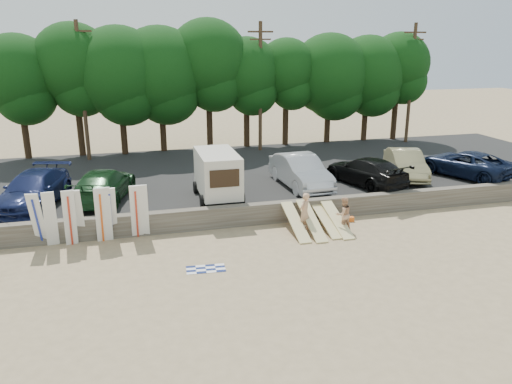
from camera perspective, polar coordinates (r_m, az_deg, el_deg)
ground at (r=21.89m, az=6.47°, el=-5.88°), size 120.00×120.00×0.00m
seawall at (r=24.34m, az=3.98°, el=-2.15°), size 44.00×0.50×1.00m
parking_lot at (r=31.26m, az=-0.41°, el=1.95°), size 44.00×14.50×0.70m
treeline at (r=36.97m, az=-4.23°, el=13.73°), size 32.73×6.60×9.31m
utility_poles at (r=36.14m, az=0.50°, el=12.18°), size 25.80×0.26×9.00m
box_trailer at (r=25.24m, az=-4.42°, el=2.20°), size 2.18×3.81×2.40m
car_0 at (r=26.44m, az=-24.11°, el=0.23°), size 3.59×6.00×1.63m
car_1 at (r=26.23m, az=-17.01°, el=0.81°), size 3.51×5.82×1.58m
car_2 at (r=27.40m, az=5.11°, el=2.38°), size 2.16×5.44×1.76m
car_3 at (r=28.48m, az=12.42°, el=2.37°), size 3.56×5.68×1.54m
car_4 at (r=30.52m, az=16.75°, el=3.09°), size 3.10×5.17×1.61m
car_5 at (r=32.01m, az=22.77°, el=3.01°), size 4.40×6.01×1.52m
surfboard_upright_0 at (r=22.79m, az=-23.70°, el=-2.94°), size 0.60×0.84×2.51m
surfboard_upright_1 at (r=22.64m, az=-22.44°, el=-2.88°), size 0.59×0.72×2.54m
surfboard_upright_2 at (r=22.44m, az=-20.52°, el=-2.81°), size 0.58×0.62×2.57m
surfboard_upright_3 at (r=22.68m, az=-19.74°, el=-2.59°), size 0.55×0.82×2.51m
surfboard_upright_4 at (r=22.37m, az=-17.26°, el=-2.55°), size 0.56×0.63×2.56m
surfboard_upright_5 at (r=22.39m, az=-16.83°, el=-2.48°), size 0.54×0.59×2.56m
surfboard_upright_6 at (r=22.55m, az=-16.29°, el=-2.37°), size 0.56×0.84×2.51m
surfboard_upright_7 at (r=22.43m, az=-13.51°, el=-2.20°), size 0.51×0.65×2.55m
surfboard_upright_8 at (r=22.45m, az=-12.83°, el=-2.13°), size 0.52×0.66×2.55m
surfboard_low_0 at (r=22.86m, az=4.54°, el=-3.41°), size 0.56×2.86×1.04m
surfboard_low_1 at (r=22.96m, az=6.36°, el=-3.24°), size 0.56×2.83×1.14m
surfboard_low_2 at (r=23.52m, az=8.01°, el=-3.15°), size 0.56×2.91×0.86m
surfboard_low_3 at (r=23.51m, az=9.23°, el=-3.09°), size 0.56×2.88×0.96m
beachgoer_a at (r=22.95m, az=5.56°, el=-2.31°), size 0.79×0.75×1.82m
beachgoer_b at (r=23.23m, az=9.96°, el=-2.51°), size 0.87×0.73×1.62m
cooler at (r=24.39m, az=8.60°, el=-3.11°), size 0.40×0.33×0.32m
gear_bag at (r=24.75m, az=10.76°, el=-3.05°), size 0.33×0.29×0.22m
beach_towel at (r=19.56m, az=-5.76°, el=-8.74°), size 1.61×1.61×0.00m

